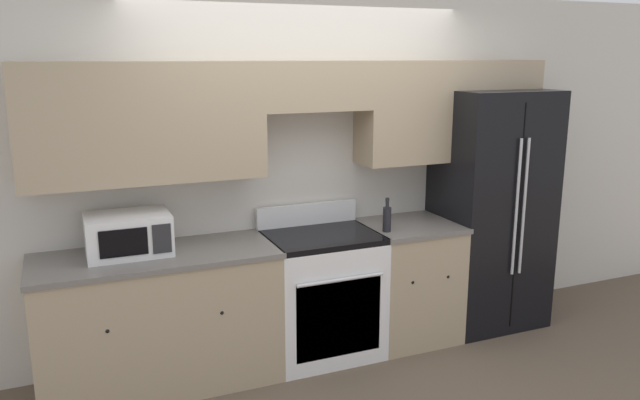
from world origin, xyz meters
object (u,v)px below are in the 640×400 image
(microwave, at_px, (128,234))
(oven_range, at_px, (322,294))
(bottle, at_px, (387,218))
(refrigerator, at_px, (487,208))

(microwave, bearing_deg, oven_range, -2.52)
(oven_range, distance_m, bottle, 0.73)
(oven_range, relative_size, refrigerator, 0.57)
(refrigerator, bearing_deg, microwave, 179.91)
(refrigerator, xyz_separation_m, bottle, (-1.02, -0.17, 0.06))
(microwave, bearing_deg, refrigerator, -0.09)
(refrigerator, distance_m, bottle, 1.03)
(refrigerator, height_order, bottle, refrigerator)
(refrigerator, relative_size, bottle, 7.65)
(oven_range, height_order, microwave, microwave)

